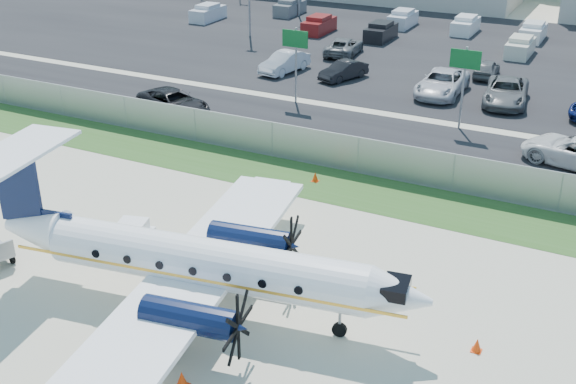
% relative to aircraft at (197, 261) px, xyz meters
% --- Properties ---
extents(ground, '(170.00, 170.00, 0.00)m').
position_rel_aircraft_xyz_m(ground, '(0.55, 0.06, -2.02)').
color(ground, beige).
rests_on(ground, ground).
extents(grass_verge, '(170.00, 4.00, 0.02)m').
position_rel_aircraft_xyz_m(grass_verge, '(0.55, 12.06, -2.02)').
color(grass_verge, '#2D561E').
rests_on(grass_verge, ground).
extents(access_road, '(170.00, 8.00, 0.02)m').
position_rel_aircraft_xyz_m(access_road, '(0.55, 19.06, -2.01)').
color(access_road, black).
rests_on(access_road, ground).
extents(parking_lot, '(170.00, 32.00, 0.02)m').
position_rel_aircraft_xyz_m(parking_lot, '(0.55, 40.06, -2.01)').
color(parking_lot, black).
rests_on(parking_lot, ground).
extents(perimeter_fence, '(120.00, 0.06, 1.99)m').
position_rel_aircraft_xyz_m(perimeter_fence, '(0.55, 14.06, -1.02)').
color(perimeter_fence, gray).
rests_on(perimeter_fence, ground).
extents(sign_left, '(1.80, 0.26, 5.00)m').
position_rel_aircraft_xyz_m(sign_left, '(-7.45, 22.97, 1.59)').
color(sign_left, gray).
rests_on(sign_left, ground).
extents(sign_mid, '(1.80, 0.26, 5.00)m').
position_rel_aircraft_xyz_m(sign_mid, '(3.55, 22.97, 1.59)').
color(sign_mid, gray).
rests_on(sign_mid, ground).
extents(aircraft, '(17.13, 16.82, 5.24)m').
position_rel_aircraft_xyz_m(aircraft, '(0.00, 0.00, 0.00)').
color(aircraft, white).
rests_on(aircraft, ground).
extents(pushback_tug, '(2.92, 2.46, 1.40)m').
position_rel_aircraft_xyz_m(pushback_tug, '(-5.10, 2.04, -1.35)').
color(pushback_tug, white).
rests_on(pushback_tug, ground).
extents(cone_nose, '(0.35, 0.35, 0.50)m').
position_rel_aircraft_xyz_m(cone_nose, '(9.66, 2.11, -1.79)').
color(cone_nose, '#FF3E08').
rests_on(cone_nose, ground).
extents(cone_port_wing, '(0.40, 0.40, 0.57)m').
position_rel_aircraft_xyz_m(cone_port_wing, '(1.82, -3.83, -1.76)').
color(cone_port_wing, '#FF3E08').
rests_on(cone_port_wing, ground).
extents(cone_starboard_wing, '(0.36, 0.36, 0.51)m').
position_rel_aircraft_xyz_m(cone_starboard_wing, '(-0.96, 12.13, -1.78)').
color(cone_starboard_wing, '#FF3E08').
rests_on(cone_starboard_wing, ground).
extents(road_car_west, '(5.93, 4.11, 1.50)m').
position_rel_aircraft_xyz_m(road_car_west, '(-13.39, 17.55, -2.02)').
color(road_car_west, black).
rests_on(road_car_west, ground).
extents(road_car_mid, '(6.33, 4.07, 1.62)m').
position_rel_aircraft_xyz_m(road_car_mid, '(10.56, 20.24, -2.02)').
color(road_car_mid, silver).
rests_on(road_car_mid, ground).
extents(parked_car_a, '(2.39, 4.85, 1.53)m').
position_rel_aircraft_xyz_m(parked_car_a, '(-11.39, 29.13, -2.02)').
color(parked_car_a, silver).
rests_on(parked_car_a, ground).
extents(parked_car_b, '(2.73, 4.28, 1.33)m').
position_rel_aircraft_xyz_m(parked_car_b, '(-6.68, 29.40, -2.02)').
color(parked_car_b, black).
rests_on(parked_car_b, ground).
extents(parked_car_c, '(2.76, 5.92, 1.64)m').
position_rel_aircraft_xyz_m(parked_car_c, '(0.73, 29.10, -2.02)').
color(parked_car_c, silver).
rests_on(parked_car_c, ground).
extents(parked_car_d, '(3.38, 6.10, 1.62)m').
position_rel_aircraft_xyz_m(parked_car_d, '(5.05, 29.14, -2.02)').
color(parked_car_d, '#595B5E').
rests_on(parked_car_d, ground).
extents(parked_car_f, '(2.97, 5.35, 1.42)m').
position_rel_aircraft_xyz_m(parked_car_f, '(-9.37, 35.90, -2.02)').
color(parked_car_f, '#595B5E').
rests_on(parked_car_f, ground).
extents(parked_car_g, '(1.71, 3.93, 1.32)m').
position_rel_aircraft_xyz_m(parked_car_g, '(2.51, 34.72, -2.02)').
color(parked_car_g, '#595B5E').
rests_on(parked_car_g, ground).
extents(far_parking_rows, '(56.00, 10.00, 1.60)m').
position_rel_aircraft_xyz_m(far_parking_rows, '(0.55, 45.06, -2.02)').
color(far_parking_rows, gray).
rests_on(far_parking_rows, ground).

